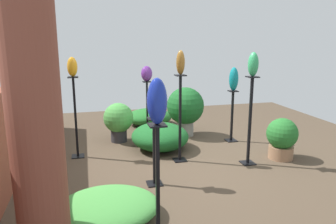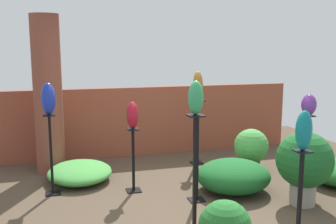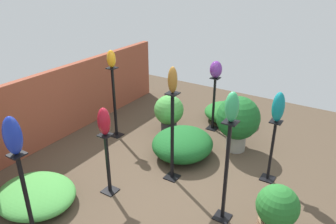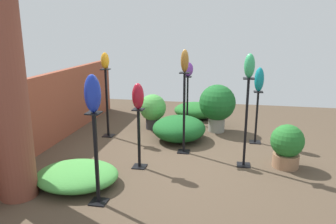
{
  "view_description": "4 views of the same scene",
  "coord_description": "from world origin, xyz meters",
  "px_view_note": "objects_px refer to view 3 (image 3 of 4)",
  "views": [
    {
      "loc": [
        -4.59,
        1.4,
        1.9
      ],
      "look_at": [
        -0.01,
        0.24,
        0.82
      ],
      "focal_mm": 35.0,
      "sensor_mm": 36.0,
      "label": 1
    },
    {
      "loc": [
        -1.61,
        -4.65,
        2.05
      ],
      "look_at": [
        -0.2,
        0.35,
        1.16
      ],
      "focal_mm": 42.0,
      "sensor_mm": 36.0,
      "label": 2
    },
    {
      "loc": [
        -3.36,
        -2.1,
        2.92
      ],
      "look_at": [
        0.24,
        0.18,
        0.99
      ],
      "focal_mm": 35.0,
      "sensor_mm": 36.0,
      "label": 3
    },
    {
      "loc": [
        -5.07,
        -0.71,
        2.03
      ],
      "look_at": [
        -0.03,
        0.27,
        0.72
      ],
      "focal_mm": 35.0,
      "sensor_mm": 36.0,
      "label": 4
    }
  ],
  "objects_px": {
    "pedestal_violet": "(214,106)",
    "potted_plant_front_right": "(238,120)",
    "art_vase_bronze": "(173,80)",
    "potted_plant_mid_right": "(277,210)",
    "art_vase_amber": "(111,59)",
    "art_vase_jade": "(232,107)",
    "pedestal_teal": "(271,154)",
    "art_vase_teal": "(278,107)",
    "art_vase_cobalt": "(13,136)",
    "pedestal_jade": "(226,177)",
    "art_vase_violet": "(216,69)",
    "pedestal_amber": "(115,106)",
    "pedestal_bronze": "(172,141)",
    "pedestal_ruby": "(108,167)",
    "pedestal_cobalt": "(27,201)",
    "potted_plant_back_center": "(169,112)",
    "art_vase_ruby": "(104,121)"
  },
  "relations": [
    {
      "from": "art_vase_violet",
      "to": "potted_plant_mid_right",
      "type": "distance_m",
      "value": 2.87
    },
    {
      "from": "art_vase_ruby",
      "to": "potted_plant_front_right",
      "type": "relative_size",
      "value": 0.39
    },
    {
      "from": "pedestal_amber",
      "to": "potted_plant_front_right",
      "type": "height_order",
      "value": "pedestal_amber"
    },
    {
      "from": "pedestal_bronze",
      "to": "art_vase_violet",
      "type": "height_order",
      "value": "pedestal_bronze"
    },
    {
      "from": "art_vase_violet",
      "to": "pedestal_amber",
      "type": "bearing_deg",
      "value": 131.19
    },
    {
      "from": "art_vase_bronze",
      "to": "potted_plant_mid_right",
      "type": "height_order",
      "value": "art_vase_bronze"
    },
    {
      "from": "pedestal_amber",
      "to": "potted_plant_front_right",
      "type": "xyz_separation_m",
      "value": [
        0.72,
        -2.05,
        -0.04
      ]
    },
    {
      "from": "art_vase_teal",
      "to": "potted_plant_mid_right",
      "type": "relative_size",
      "value": 0.65
    },
    {
      "from": "potted_plant_front_right",
      "to": "art_vase_violet",
      "type": "bearing_deg",
      "value": 53.5
    },
    {
      "from": "pedestal_amber",
      "to": "pedestal_violet",
      "type": "bearing_deg",
      "value": -48.81
    },
    {
      "from": "pedestal_violet",
      "to": "art_vase_teal",
      "type": "distance_m",
      "value": 1.88
    },
    {
      "from": "pedestal_amber",
      "to": "art_vase_cobalt",
      "type": "distance_m",
      "value": 2.65
    },
    {
      "from": "pedestal_bronze",
      "to": "art_vase_bronze",
      "type": "height_order",
      "value": "art_vase_bronze"
    },
    {
      "from": "pedestal_bronze",
      "to": "art_vase_jade",
      "type": "height_order",
      "value": "art_vase_jade"
    },
    {
      "from": "art_vase_bronze",
      "to": "art_vase_cobalt",
      "type": "xyz_separation_m",
      "value": [
        -1.84,
        0.76,
        -0.2
      ]
    },
    {
      "from": "pedestal_violet",
      "to": "potted_plant_front_right",
      "type": "relative_size",
      "value": 1.08
    },
    {
      "from": "pedestal_teal",
      "to": "art_vase_teal",
      "type": "xyz_separation_m",
      "value": [
        -0.0,
        0.0,
        0.74
      ]
    },
    {
      "from": "art_vase_amber",
      "to": "art_vase_jade",
      "type": "bearing_deg",
      "value": -110.46
    },
    {
      "from": "art_vase_bronze",
      "to": "art_vase_teal",
      "type": "distance_m",
      "value": 1.47
    },
    {
      "from": "pedestal_teal",
      "to": "potted_plant_back_center",
      "type": "bearing_deg",
      "value": 76.52
    },
    {
      "from": "pedestal_teal",
      "to": "potted_plant_front_right",
      "type": "relative_size",
      "value": 0.99
    },
    {
      "from": "art_vase_bronze",
      "to": "potted_plant_mid_right",
      "type": "bearing_deg",
      "value": -100.87
    },
    {
      "from": "pedestal_cobalt",
      "to": "art_vase_ruby",
      "type": "xyz_separation_m",
      "value": [
        1.1,
        -0.2,
        0.58
      ]
    },
    {
      "from": "potted_plant_mid_right",
      "to": "art_vase_teal",
      "type": "bearing_deg",
      "value": 20.14
    },
    {
      "from": "art_vase_bronze",
      "to": "potted_plant_front_right",
      "type": "distance_m",
      "value": 1.68
    },
    {
      "from": "art_vase_ruby",
      "to": "art_vase_teal",
      "type": "bearing_deg",
      "value": -50.44
    },
    {
      "from": "art_vase_teal",
      "to": "pedestal_cobalt",
      "type": "bearing_deg",
      "value": 142.44
    },
    {
      "from": "pedestal_jade",
      "to": "art_vase_jade",
      "type": "bearing_deg",
      "value": 0.0
    },
    {
      "from": "art_vase_jade",
      "to": "art_vase_ruby",
      "type": "height_order",
      "value": "art_vase_jade"
    },
    {
      "from": "pedestal_teal",
      "to": "art_vase_amber",
      "type": "distance_m",
      "value": 2.97
    },
    {
      "from": "art_vase_cobalt",
      "to": "art_vase_ruby",
      "type": "height_order",
      "value": "art_vase_cobalt"
    },
    {
      "from": "pedestal_bronze",
      "to": "art_vase_cobalt",
      "type": "distance_m",
      "value": 2.12
    },
    {
      "from": "pedestal_violet",
      "to": "art_vase_amber",
      "type": "height_order",
      "value": "art_vase_amber"
    },
    {
      "from": "pedestal_violet",
      "to": "art_vase_teal",
      "type": "bearing_deg",
      "value": -126.81
    },
    {
      "from": "art_vase_jade",
      "to": "art_vase_cobalt",
      "type": "xyz_separation_m",
      "value": [
        -1.46,
        1.74,
        -0.19
      ]
    },
    {
      "from": "pedestal_violet",
      "to": "art_vase_ruby",
      "type": "height_order",
      "value": "art_vase_ruby"
    },
    {
      "from": "pedestal_teal",
      "to": "pedestal_bronze",
      "type": "bearing_deg",
      "value": 120.96
    },
    {
      "from": "pedestal_violet",
      "to": "art_vase_violet",
      "type": "relative_size",
      "value": 3.35
    },
    {
      "from": "art_vase_jade",
      "to": "art_vase_ruby",
      "type": "distance_m",
      "value": 1.64
    },
    {
      "from": "art_vase_jade",
      "to": "art_vase_amber",
      "type": "distance_m",
      "value": 2.72
    },
    {
      "from": "potted_plant_back_center",
      "to": "potted_plant_front_right",
      "type": "height_order",
      "value": "potted_plant_front_right"
    },
    {
      "from": "pedestal_violet",
      "to": "art_vase_violet",
      "type": "xyz_separation_m",
      "value": [
        -0.0,
        -0.0,
        0.72
      ]
    },
    {
      "from": "pedestal_violet",
      "to": "pedestal_jade",
      "type": "bearing_deg",
      "value": -151.69
    },
    {
      "from": "pedestal_bronze",
      "to": "pedestal_violet",
      "type": "relative_size",
      "value": 1.31
    },
    {
      "from": "pedestal_bronze",
      "to": "pedestal_ruby",
      "type": "height_order",
      "value": "pedestal_bronze"
    },
    {
      "from": "art_vase_jade",
      "to": "art_vase_bronze",
      "type": "relative_size",
      "value": 0.96
    },
    {
      "from": "art_vase_teal",
      "to": "potted_plant_front_right",
      "type": "distance_m",
      "value": 1.1
    },
    {
      "from": "art_vase_jade",
      "to": "art_vase_cobalt",
      "type": "height_order",
      "value": "art_vase_jade"
    },
    {
      "from": "pedestal_jade",
      "to": "art_vase_cobalt",
      "type": "bearing_deg",
      "value": 130.01
    },
    {
      "from": "pedestal_violet",
      "to": "art_vase_amber",
      "type": "xyz_separation_m",
      "value": [
        -1.21,
        1.38,
        0.99
      ]
    }
  ]
}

